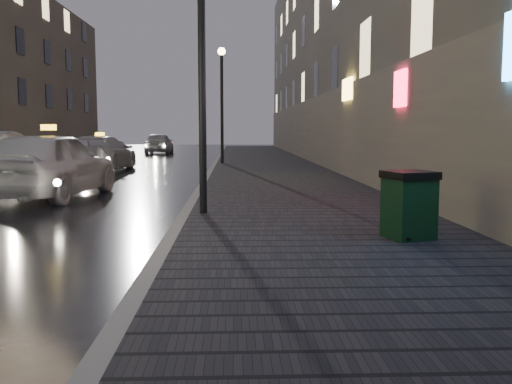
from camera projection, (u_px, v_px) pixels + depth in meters
The scene contains 12 objects.
sidewalk at pixel (267, 166), 25.66m from camera, with size 4.60×58.00×0.15m, color black.
curb at pixel (214, 166), 25.57m from camera, with size 0.20×58.00×0.15m, color slate.
curb_far at pixel (13, 166), 25.24m from camera, with size 0.20×58.00×0.15m, color slate.
building_near at pixel (326, 35), 29.04m from camera, with size 1.80×50.00×13.00m, color #605B54.
building_far_c at pixel (20, 78), 42.31m from camera, with size 6.00×22.00×11.00m, color #6B6051.
lamp_near at pixel (202, 30), 10.31m from camera, with size 0.36×0.36×5.28m.
lamp_far at pixel (222, 90), 26.20m from camera, with size 0.36×0.36×5.28m.
trash_bin at pixel (409, 204), 8.15m from camera, with size 0.78×0.78×0.97m.
taxi_near at pixel (50, 164), 14.13m from camera, with size 1.99×4.95×1.69m, color silver.
taxi_mid at pixel (101, 153), 23.38m from camera, with size 2.03×4.98×1.45m, color #BBBBC2.
taxi_far at pixel (98, 147), 33.55m from camera, with size 2.17×4.71×1.31m, color silver.
car_far at pixel (159, 143), 39.84m from camera, with size 1.72×4.27×1.45m, color #A7A6AE.
Camera 1 is at (2.45, -4.60, 1.71)m, focal length 40.00 mm.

